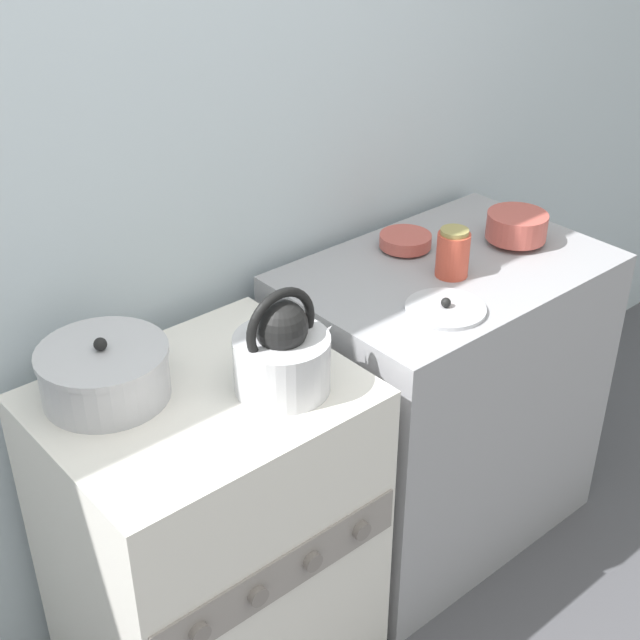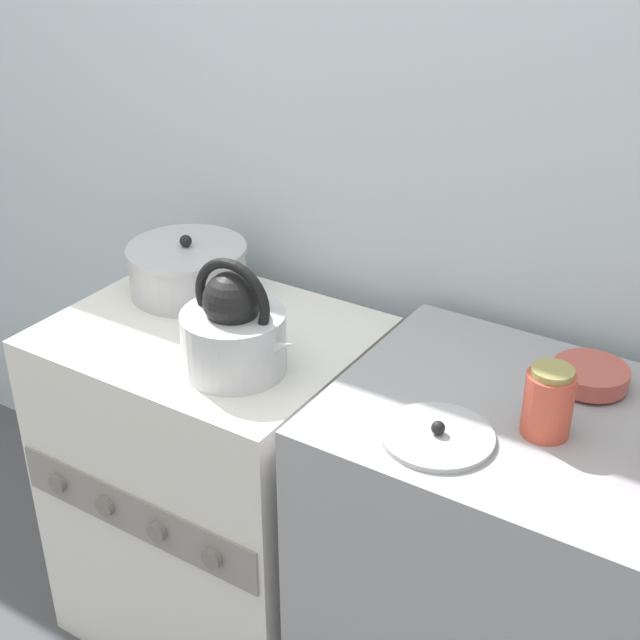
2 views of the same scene
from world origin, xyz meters
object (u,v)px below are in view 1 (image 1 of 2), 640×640
(kettle, at_px, (283,353))
(loose_pot_lid, at_px, (445,309))
(stove, at_px, (211,539))
(storage_jar, at_px, (453,253))
(small_ceramic_bowl, at_px, (405,241))
(cooking_pot, at_px, (105,373))
(enamel_bowl, at_px, (517,226))

(kettle, xyz_separation_m, loose_pot_lid, (0.46, -0.04, -0.05))
(stove, distance_m, kettle, 0.54)
(storage_jar, bearing_deg, small_ceramic_bowl, 84.09)
(kettle, xyz_separation_m, storage_jar, (0.60, 0.07, 0.01))
(cooking_pot, bearing_deg, loose_pot_lid, -18.89)
(storage_jar, bearing_deg, stove, 178.10)
(cooking_pot, distance_m, small_ceramic_bowl, 0.92)
(cooking_pot, xyz_separation_m, small_ceramic_bowl, (0.92, 0.04, 0.00))
(kettle, height_order, cooking_pot, kettle)
(stove, xyz_separation_m, enamel_bowl, (1.03, -0.01, 0.50))
(small_ceramic_bowl, bearing_deg, enamel_bowl, -33.88)
(enamel_bowl, height_order, small_ceramic_bowl, enamel_bowl)
(cooking_pot, relative_size, small_ceramic_bowl, 1.97)
(cooking_pot, distance_m, enamel_bowl, 1.18)
(kettle, distance_m, cooking_pot, 0.37)
(cooking_pot, distance_m, loose_pot_lid, 0.80)
(kettle, bearing_deg, loose_pot_lid, -5.26)
(stove, height_order, enamel_bowl, enamel_bowl)
(stove, height_order, cooking_pot, cooking_pot)
(kettle, bearing_deg, cooking_pot, 144.12)
(stove, bearing_deg, enamel_bowl, -0.63)
(enamel_bowl, bearing_deg, small_ceramic_bowl, 146.12)
(kettle, relative_size, enamel_bowl, 1.54)
(enamel_bowl, relative_size, loose_pot_lid, 0.85)
(stove, bearing_deg, kettle, -32.61)
(loose_pot_lid, bearing_deg, stove, 167.15)
(small_ceramic_bowl, distance_m, storage_jar, 0.19)
(kettle, xyz_separation_m, cooking_pot, (-0.30, 0.22, -0.03))
(loose_pot_lid, bearing_deg, small_ceramic_bowl, 61.00)
(enamel_bowl, distance_m, small_ceramic_bowl, 0.31)
(cooking_pot, relative_size, storage_jar, 2.16)
(kettle, relative_size, storage_jar, 1.98)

